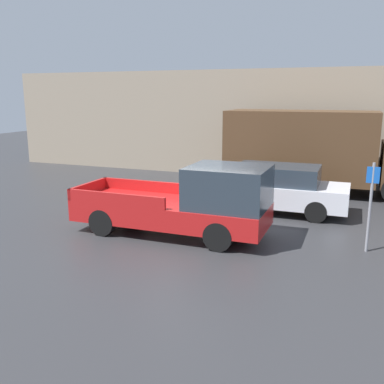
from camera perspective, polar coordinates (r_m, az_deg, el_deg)
ground_plane at (r=12.27m, az=1.37°, el=-5.47°), size 60.00×60.00×0.00m
building_wall at (r=20.30m, az=10.05°, el=8.85°), size 28.00×0.15×5.02m
pickup_truck at (r=11.79m, az=-0.36°, el=-1.46°), size 5.47×1.96×2.03m
car at (r=14.60m, az=10.85°, el=0.53°), size 4.89×1.89×1.57m
delivery_truck at (r=17.83m, az=15.98°, el=5.56°), size 7.64×2.47×3.24m
parking_sign at (r=11.38m, az=22.71°, el=-1.27°), size 0.30×0.07×2.26m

